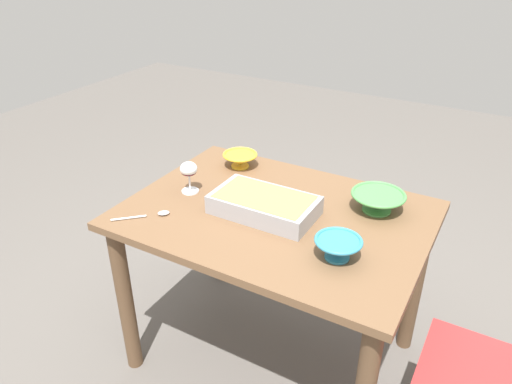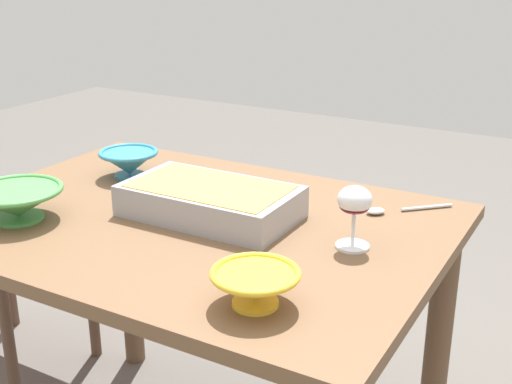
{
  "view_description": "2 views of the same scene",
  "coord_description": "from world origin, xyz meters",
  "px_view_note": "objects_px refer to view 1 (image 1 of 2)",
  "views": [
    {
      "loc": [
        -0.72,
        1.42,
        1.72
      ],
      "look_at": [
        0.07,
        0.03,
        0.84
      ],
      "focal_mm": 33.97,
      "sensor_mm": 36.0,
      "label": 1
    },
    {
      "loc": [
        0.83,
        -1.16,
        1.33
      ],
      "look_at": [
        0.13,
        0.08,
        0.82
      ],
      "focal_mm": 46.85,
      "sensor_mm": 36.0,
      "label": 2
    }
  ],
  "objects_px": {
    "mixing_bowl": "(378,201)",
    "small_bowl": "(240,159)",
    "dining_table": "(275,239)",
    "casserole_dish": "(264,204)",
    "serving_spoon": "(153,214)",
    "serving_bowl": "(338,247)",
    "wine_glass": "(189,171)"
  },
  "relations": [
    {
      "from": "mixing_bowl",
      "to": "small_bowl",
      "type": "xyz_separation_m",
      "value": [
        0.66,
        -0.07,
        -0.01
      ]
    },
    {
      "from": "dining_table",
      "to": "casserole_dish",
      "type": "xyz_separation_m",
      "value": [
        0.03,
        0.03,
        0.17
      ]
    },
    {
      "from": "serving_spoon",
      "to": "small_bowl",
      "type": "bearing_deg",
      "value": -96.84
    },
    {
      "from": "small_bowl",
      "to": "serving_bowl",
      "type": "bearing_deg",
      "value": 145.68
    },
    {
      "from": "wine_glass",
      "to": "small_bowl",
      "type": "distance_m",
      "value": 0.32
    },
    {
      "from": "dining_table",
      "to": "mixing_bowl",
      "type": "relative_size",
      "value": 5.49
    },
    {
      "from": "casserole_dish",
      "to": "small_bowl",
      "type": "height_order",
      "value": "casserole_dish"
    },
    {
      "from": "dining_table",
      "to": "serving_spoon",
      "type": "xyz_separation_m",
      "value": [
        0.39,
        0.26,
        0.13
      ]
    },
    {
      "from": "dining_table",
      "to": "serving_spoon",
      "type": "bearing_deg",
      "value": 33.34
    },
    {
      "from": "wine_glass",
      "to": "casserole_dish",
      "type": "relative_size",
      "value": 0.34
    },
    {
      "from": "small_bowl",
      "to": "serving_bowl",
      "type": "xyz_separation_m",
      "value": [
        -0.64,
        0.44,
        0.0
      ]
    },
    {
      "from": "casserole_dish",
      "to": "serving_spoon",
      "type": "bearing_deg",
      "value": 32.47
    },
    {
      "from": "dining_table",
      "to": "serving_spoon",
      "type": "distance_m",
      "value": 0.49
    },
    {
      "from": "serving_bowl",
      "to": "serving_spoon",
      "type": "bearing_deg",
      "value": 7.8
    },
    {
      "from": "mixing_bowl",
      "to": "serving_spoon",
      "type": "distance_m",
      "value": 0.86
    },
    {
      "from": "serving_bowl",
      "to": "casserole_dish",
      "type": "bearing_deg",
      "value": -20.63
    },
    {
      "from": "dining_table",
      "to": "serving_spoon",
      "type": "relative_size",
      "value": 6.7
    },
    {
      "from": "wine_glass",
      "to": "serving_bowl",
      "type": "xyz_separation_m",
      "value": [
        -0.7,
        0.13,
        -0.05
      ]
    },
    {
      "from": "mixing_bowl",
      "to": "casserole_dish",
      "type": "bearing_deg",
      "value": 32.26
    },
    {
      "from": "small_bowl",
      "to": "serving_spoon",
      "type": "height_order",
      "value": "small_bowl"
    },
    {
      "from": "casserole_dish",
      "to": "serving_bowl",
      "type": "bearing_deg",
      "value": 159.37
    },
    {
      "from": "serving_bowl",
      "to": "mixing_bowl",
      "type": "bearing_deg",
      "value": -93.35
    },
    {
      "from": "wine_glass",
      "to": "serving_bowl",
      "type": "distance_m",
      "value": 0.71
    },
    {
      "from": "small_bowl",
      "to": "mixing_bowl",
      "type": "bearing_deg",
      "value": 173.63
    },
    {
      "from": "dining_table",
      "to": "wine_glass",
      "type": "bearing_deg",
      "value": 4.49
    },
    {
      "from": "serving_spoon",
      "to": "serving_bowl",
      "type": "bearing_deg",
      "value": -172.2
    },
    {
      "from": "dining_table",
      "to": "casserole_dish",
      "type": "bearing_deg",
      "value": 41.38
    },
    {
      "from": "casserole_dish",
      "to": "serving_spoon",
      "type": "distance_m",
      "value": 0.42
    },
    {
      "from": "casserole_dish",
      "to": "mixing_bowl",
      "type": "bearing_deg",
      "value": -147.74
    },
    {
      "from": "wine_glass",
      "to": "mixing_bowl",
      "type": "relative_size",
      "value": 0.64
    },
    {
      "from": "casserole_dish",
      "to": "mixing_bowl",
      "type": "xyz_separation_m",
      "value": [
        -0.37,
        -0.23,
        0.0
      ]
    },
    {
      "from": "serving_spoon",
      "to": "casserole_dish",
      "type": "bearing_deg",
      "value": -147.53
    }
  ]
}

